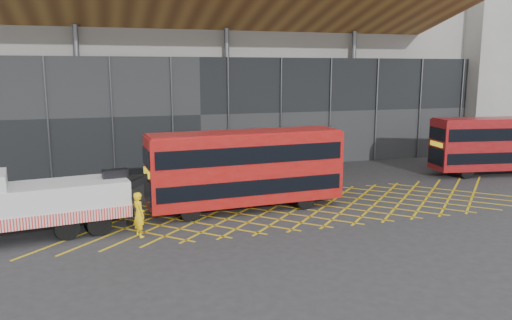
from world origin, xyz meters
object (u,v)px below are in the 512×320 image
object	(u,v)px
recovery_truck	(15,202)
bus_towed	(246,167)
bus_second	(502,143)
worker	(139,215)

from	to	relation	value
recovery_truck	bus_towed	size ratio (longest dim) A/B	1.02
bus_second	worker	size ratio (longest dim) A/B	4.98
bus_towed	bus_second	distance (m)	19.50
bus_towed	bus_second	bearing A→B (deg)	6.71
bus_second	worker	world-z (taller)	bus_second
bus_second	worker	xyz separation A→B (m)	(-24.82, -5.92, -1.18)
worker	bus_towed	bearing A→B (deg)	-84.38
bus_towed	worker	distance (m)	6.33
recovery_truck	bus_towed	xyz separation A→B (m)	(10.56, 1.45, 0.61)
bus_towed	recovery_truck	bearing A→B (deg)	-175.00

